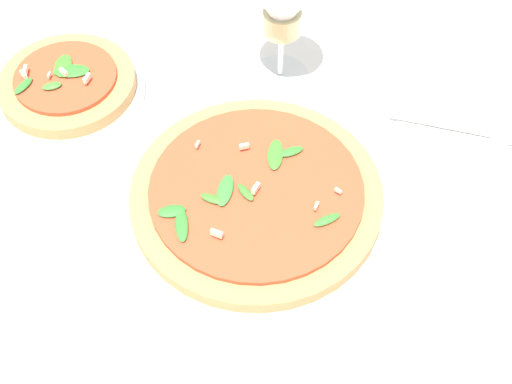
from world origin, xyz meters
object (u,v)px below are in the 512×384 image
Objects in this scene: pizza_arugula_main at (256,199)px; fork at (470,129)px; wine_glass at (282,10)px; pizza_personal_side at (68,87)px.

pizza_arugula_main is 1.50× the size of fork.
wine_glass is at bearing 101.56° from pizza_arugula_main.
pizza_personal_side is 1.23× the size of wine_glass.
pizza_personal_side is at bearing 163.40° from pizza_arugula_main.
pizza_arugula_main is at bearing -78.44° from wine_glass.
pizza_personal_side is at bearing -151.97° from wine_glass.
pizza_arugula_main is 0.29m from fork.
pizza_arugula_main and pizza_personal_side have the same top height.
fork is (0.25, -0.02, -0.10)m from wine_glass.
wine_glass is 0.27m from fork.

